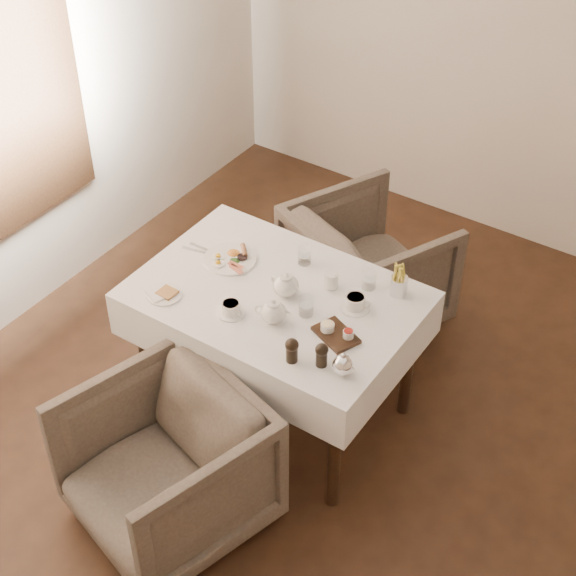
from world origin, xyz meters
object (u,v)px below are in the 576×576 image
at_px(armchair_far, 368,266).
at_px(breakfast_plate, 231,258).
at_px(table, 276,313).
at_px(teapot_centre, 286,284).
at_px(armchair_near, 166,467).

relative_size(armchair_far, breakfast_plate, 2.98).
distance_m(table, teapot_centre, 0.19).
height_order(breakfast_plate, teapot_centre, teapot_centre).
bearing_deg(teapot_centre, table, -154.49).
distance_m(armchair_far, teapot_centre, 0.98).
bearing_deg(table, armchair_far, 89.54).
bearing_deg(armchair_near, breakfast_plate, 124.83).
relative_size(armchair_far, teapot_centre, 4.80).
xyz_separation_m(armchair_near, breakfast_plate, (-0.31, 0.90, 0.42)).
xyz_separation_m(armchair_far, breakfast_plate, (-0.33, -0.79, 0.42)).
relative_size(table, armchair_far, 1.69).
xyz_separation_m(breakfast_plate, teapot_centre, (0.37, -0.07, 0.05)).
bearing_deg(breakfast_plate, table, -34.61).
xyz_separation_m(armchair_near, armchair_far, (0.02, 1.69, -0.00)).
height_order(table, breakfast_plate, breakfast_plate).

